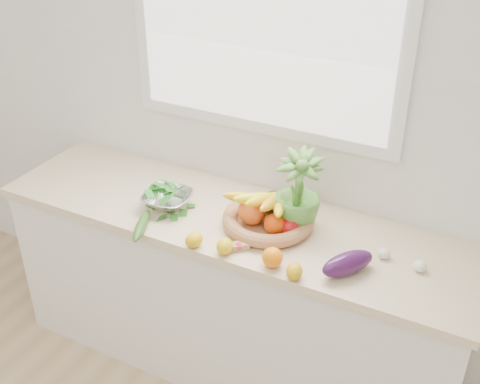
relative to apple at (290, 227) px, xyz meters
The scene contains 20 objects.
back_wall 0.60m from the apple, 132.01° to the left, with size 4.50×0.02×2.70m, color white.
counter_cabinet 0.59m from the apple, behind, with size 2.20×0.58×0.86m, color silver.
countertop 0.30m from the apple, behind, with size 2.24×0.62×0.04m, color beige.
window_frame 0.91m from the apple, 133.36° to the left, with size 1.30×0.03×1.10m, color white.
window_pane 0.90m from the apple, 135.27° to the left, with size 1.18×0.01×0.98m, color white.
orange_loose 0.23m from the apple, 84.31° to the right, with size 0.08×0.08×0.08m, color orange.
lemon_a 0.30m from the apple, 128.52° to the right, with size 0.07×0.08×0.07m, color #E5B90C.
lemon_b 0.41m from the apple, 141.72° to the right, with size 0.06×0.08×0.06m, color #E4B10C.
lemon_c 0.29m from the apple, 63.07° to the right, with size 0.06×0.08×0.06m, color #D59B0B.
apple is the anchor object (origin of this frame).
ginger 0.25m from the apple, 128.39° to the right, with size 0.10×0.04×0.03m, color tan.
garlic_a 0.40m from the apple, ahead, with size 0.05×0.05×0.04m, color white.
garlic_b 0.55m from the apple, ahead, with size 0.05×0.05×0.05m, color white.
garlic_c 0.14m from the apple, 129.84° to the right, with size 0.05×0.05×0.04m, color silver.
eggplant 0.33m from the apple, 23.49° to the right, with size 0.09×0.23×0.09m, color #34103C.
cucumber 0.64m from the apple, 156.61° to the right, with size 0.05×0.25×0.05m, color #294F17.
radish 0.24m from the apple, 127.07° to the right, with size 0.04×0.04×0.04m, color #C71843.
potted_herb 0.16m from the apple, 89.23° to the left, with size 0.20×0.20×0.36m, color #4E8831.
fruit_basket 0.12m from the apple, 166.76° to the left, with size 0.51×0.51×0.20m.
colander_with_spinach 0.59m from the apple, behind, with size 0.25×0.25×0.12m.
Camera 1 is at (1.08, -0.06, 2.38)m, focal length 45.00 mm.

